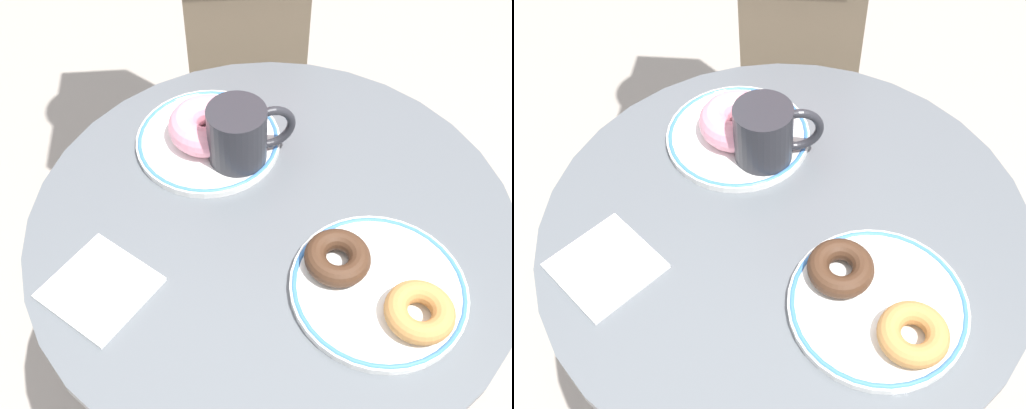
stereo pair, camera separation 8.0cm
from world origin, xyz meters
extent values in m
cylinder|color=#565B60|center=(0.00, 0.00, 0.74)|extent=(0.64, 0.64, 0.02)
cylinder|color=#565B60|center=(0.00, 0.00, 0.38)|extent=(0.06, 0.06, 0.71)
cylinder|color=white|center=(-0.16, 0.03, 0.76)|extent=(0.21, 0.21, 0.01)
torus|color=#3D75BC|center=(-0.16, 0.03, 0.76)|extent=(0.20, 0.20, 0.01)
cylinder|color=white|center=(0.16, 0.01, 0.76)|extent=(0.21, 0.21, 0.01)
torus|color=#3D75BC|center=(0.16, 0.01, 0.76)|extent=(0.21, 0.21, 0.01)
torus|color=pink|center=(-0.17, 0.03, 0.78)|extent=(0.12, 0.12, 0.04)
torus|color=#BC7F42|center=(0.22, 0.01, 0.78)|extent=(0.11, 0.11, 0.03)
torus|color=#422819|center=(0.11, 0.00, 0.78)|extent=(0.11, 0.11, 0.03)
cube|color=white|center=(-0.07, -0.22, 0.75)|extent=(0.13, 0.13, 0.01)
cylinder|color=#28282D|center=(-0.11, 0.04, 0.80)|extent=(0.08, 0.08, 0.10)
torus|color=#28282D|center=(-0.09, 0.08, 0.80)|extent=(0.04, 0.07, 0.07)
cube|color=brown|center=(-0.47, 0.40, 0.45)|extent=(0.42, 0.41, 0.91)
camera|label=1|loc=(0.34, -0.36, 1.41)|focal=44.12mm
camera|label=2|loc=(0.39, -0.30, 1.41)|focal=44.12mm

